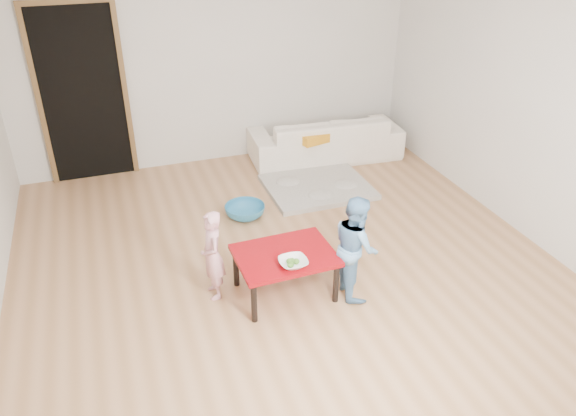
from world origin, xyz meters
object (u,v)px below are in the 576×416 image
sofa (325,137)px  red_table (285,273)px  basin (245,211)px  bowl (293,263)px  child_blue (356,246)px  child_pink (212,255)px

sofa → red_table: bearing=64.5°
sofa → basin: bearing=43.4°
bowl → child_blue: 0.57m
red_table → basin: size_ratio=1.91×
child_pink → child_blue: child_blue is taller
red_table → child_pink: (-0.59, 0.18, 0.20)m
sofa → child_blue: child_blue is taller
bowl → basin: (0.02, 1.60, -0.38)m
child_pink → child_blue: (1.17, -0.35, 0.06)m
child_pink → child_blue: 1.22m
basin → bowl: bearing=-90.6°
red_table → bowl: 0.30m
child_pink → basin: (0.61, 1.23, -0.34)m
sofa → red_table: size_ratio=2.35×
child_pink → basin: 1.41m
red_table → basin: red_table is taller
bowl → sofa: bearing=62.6°
bowl → child_blue: size_ratio=0.25×
sofa → bowl: size_ratio=8.34×
child_pink → child_blue: bearing=72.6°
sofa → basin: (-1.43, -1.18, -0.22)m
sofa → child_pink: child_pink is taller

